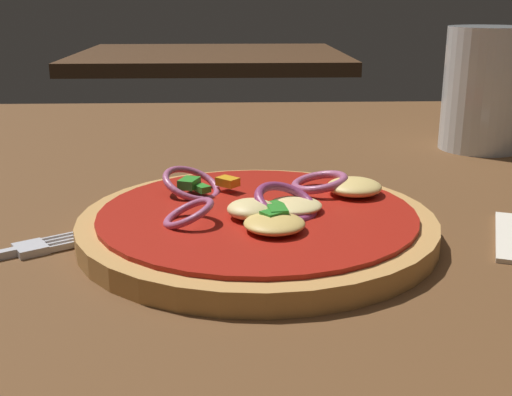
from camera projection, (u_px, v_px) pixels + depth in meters
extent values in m
cube|color=brown|center=(204.00, 242.00, 0.47)|extent=(1.43, 1.04, 0.03)
cylinder|color=tan|center=(257.00, 226.00, 0.43)|extent=(0.23, 0.23, 0.01)
cylinder|color=#A81C11|center=(257.00, 213.00, 0.42)|extent=(0.21, 0.21, 0.00)
ellipsoid|color=#F4DB8E|center=(251.00, 209.00, 0.41)|extent=(0.03, 0.03, 0.01)
ellipsoid|color=#E5BC60|center=(274.00, 224.00, 0.39)|extent=(0.04, 0.04, 0.01)
ellipsoid|color=#F4DB8E|center=(295.00, 205.00, 0.42)|extent=(0.04, 0.04, 0.01)
ellipsoid|color=#EFCC72|center=(355.00, 188.00, 0.46)|extent=(0.04, 0.04, 0.01)
torus|color=#93386B|center=(286.00, 203.00, 0.42)|extent=(0.06, 0.06, 0.02)
torus|color=#B25984|center=(319.00, 182.00, 0.46)|extent=(0.04, 0.04, 0.01)
torus|color=#B25984|center=(192.00, 184.00, 0.46)|extent=(0.06, 0.06, 0.02)
torus|color=#B25984|center=(189.00, 213.00, 0.40)|extent=(0.03, 0.04, 0.02)
cube|color=orange|center=(228.00, 182.00, 0.46)|extent=(0.02, 0.02, 0.01)
cube|color=#2D8C28|center=(273.00, 206.00, 0.42)|extent=(0.01, 0.01, 0.00)
cube|color=#2D8C28|center=(278.00, 212.00, 0.40)|extent=(0.01, 0.02, 0.01)
cube|color=#2D8C28|center=(189.00, 183.00, 0.46)|extent=(0.02, 0.02, 0.01)
cube|color=#2D8C28|center=(274.00, 215.00, 0.39)|extent=(0.02, 0.02, 0.01)
cube|color=#2D8C28|center=(208.00, 187.00, 0.46)|extent=(0.01, 0.01, 0.00)
cube|color=silver|center=(31.00, 249.00, 0.40)|extent=(0.03, 0.03, 0.01)
cube|color=silver|center=(79.00, 243.00, 0.41)|extent=(0.03, 0.02, 0.00)
cube|color=silver|center=(75.00, 241.00, 0.41)|extent=(0.03, 0.02, 0.00)
cube|color=silver|center=(72.00, 238.00, 0.42)|extent=(0.03, 0.02, 0.00)
cube|color=silver|center=(69.00, 236.00, 0.42)|extent=(0.03, 0.02, 0.00)
cylinder|color=silver|center=(484.00, 89.00, 0.65)|extent=(0.08, 0.08, 0.12)
cylinder|color=gold|center=(482.00, 109.00, 0.66)|extent=(0.07, 0.07, 0.08)
cube|color=#4C301C|center=(211.00, 58.00, 1.81)|extent=(0.73, 0.63, 0.03)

